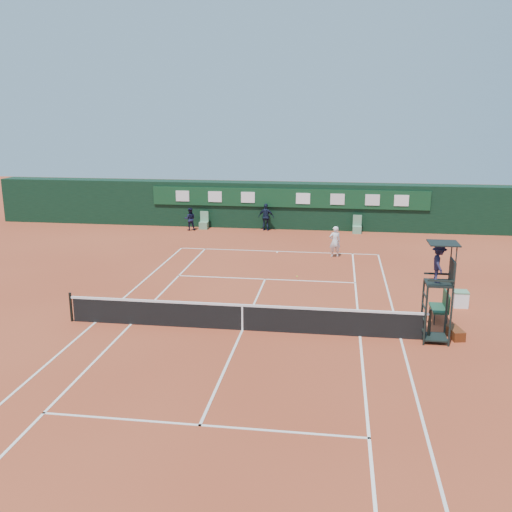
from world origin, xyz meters
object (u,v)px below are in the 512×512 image
Objects in this scene: player at (335,242)px; tennis_net at (242,317)px; umpire_chair at (439,271)px; player_bench at (442,305)px; cooler at (460,299)px.

tennis_net is at bearing 57.37° from player.
player is at bearing 74.23° from tennis_net.
umpire_chair is 2.85× the size of player_bench.
player reaches higher than cooler.
cooler is at bearing 107.40° from player.
tennis_net is 11.53m from player.
tennis_net is at bearing -155.44° from cooler.
umpire_chair reaches higher than cooler.
player_bench is (7.15, 2.05, 0.09)m from tennis_net.
player_bench is 0.72× the size of player.
player is (-5.02, 7.37, 0.51)m from cooler.
player_bench is at bearing 16.03° from tennis_net.
umpire_chair reaches higher than player.
umpire_chair reaches higher than player_bench.
umpire_chair is at bearing -112.72° from cooler.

